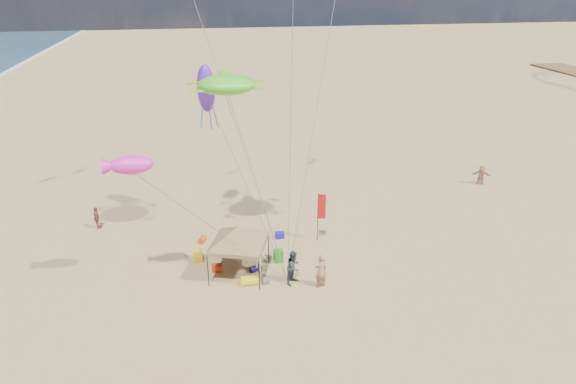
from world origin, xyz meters
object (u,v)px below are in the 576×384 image
Objects in this scene: feather_flag at (321,210)px; person_near_a at (321,271)px; person_near_c at (258,257)px; cooler_red at (217,268)px; person_far_c at (481,175)px; chair_yellow at (198,256)px; chair_green at (278,256)px; beach_cart at (250,280)px; canopy_tent at (238,228)px; cooler_blue at (280,235)px; person_near_b at (294,267)px; person_far_a at (97,218)px.

person_near_a is at bearing -103.74° from feather_flag.
cooler_red is at bearing -16.05° from person_near_c.
person_near_c is 1.11× the size of person_far_c.
chair_yellow is 22.85m from person_far_c.
chair_green is at bearing -153.58° from person_near_c.
cooler_red is 2.22m from beach_cart.
canopy_tent reaches higher than person_far_c.
cooler_blue is 0.77× the size of chair_yellow.
beach_cart is at bearing -68.09° from canopy_tent.
person_near_c is at bearing 91.16° from person_near_b.
person_near_b is 19.76m from person_far_c.
chair_green and chair_yellow have the same top height.
chair_yellow reaches higher than cooler_red.
person_far_c is (18.45, 9.05, -0.09)m from person_near_c.
chair_yellow is (-2.18, 1.77, -2.41)m from canopy_tent.
chair_yellow is at bearing 168.82° from chair_green.
canopy_tent is at bearing -127.91° from cooler_blue.
cooler_blue is 0.60× the size of beach_cart.
canopy_tent is at bearing -146.83° from person_far_a.
person_near_c is (2.19, -0.41, 0.66)m from cooler_red.
person_far_a is (-9.34, 6.88, -0.12)m from person_near_c.
person_near_b is at bearing -143.85° from person_far_a.
cooler_red is at bearing -44.78° from person_near_a.
canopy_tent is 1.62× the size of feather_flag.
canopy_tent is 2.98× the size of person_near_c.
person_far_a is (-8.75, 8.01, 0.54)m from beach_cart.
person_far_a is at bearing 139.77° from chair_yellow.
chair_yellow is at bearing 140.86° from canopy_tent.
feather_flag reaches higher than person_near_c.
person_near_b is at bearing -78.95° from chair_green.
cooler_blue is 5.70m from person_near_a.
feather_flag reaches higher than chair_green.
person_far_c is (20.64, 8.64, 0.58)m from cooler_red.
canopy_tent is 7.28× the size of chair_yellow.
canopy_tent is at bearing 1.06° from person_near_c.
canopy_tent is at bearing 111.91° from beach_cart.
person_far_a is (-8.35, 6.99, -2.03)m from canopy_tent.
feather_flag is at bearing 10.46° from person_near_b.
cooler_red and cooler_blue have the same top height.
chair_green is 4.52m from chair_yellow.
chair_green is 2.66m from beach_cart.
person_near_a is at bearing -25.53° from cooler_red.
person_near_a is at bearing -142.84° from person_far_a.
person_far_c is at bearing 24.09° from feather_flag.
feather_flag is 6.33m from beach_cart.
person_near_a reaches higher than person_near_b.
cooler_blue is 11.66m from person_far_a.
person_far_a is (-12.32, 8.94, -0.22)m from person_near_a.
person_near_c is (0.58, 1.13, 0.65)m from beach_cart.
cooler_red is at bearing -160.52° from feather_flag.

